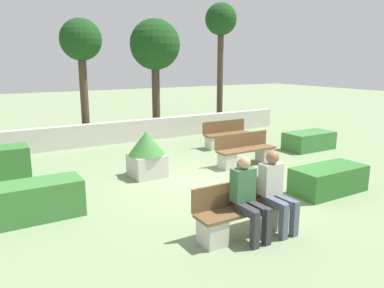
{
  "coord_description": "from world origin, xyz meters",
  "views": [
    {
      "loc": [
        -4.73,
        -6.91,
        2.81
      ],
      "look_at": [
        -0.3,
        0.5,
        0.9
      ],
      "focal_mm": 35.0,
      "sensor_mm": 36.0,
      "label": 1
    }
  ],
  "objects_px": {
    "bench_right_side": "(227,137)",
    "person_seated_man": "(248,195)",
    "person_seated_woman": "(276,187)",
    "bench_left_side": "(246,153)",
    "planter_corner_left": "(147,153)",
    "tree_center_left": "(81,44)",
    "tree_center_right": "(155,46)",
    "tree_rightmost": "(221,26)",
    "bench_front": "(245,214)"
  },
  "relations": [
    {
      "from": "bench_right_side",
      "to": "planter_corner_left",
      "type": "xyz_separation_m",
      "value": [
        -3.65,
        -1.62,
        0.27
      ]
    },
    {
      "from": "bench_front",
      "to": "planter_corner_left",
      "type": "height_order",
      "value": "planter_corner_left"
    },
    {
      "from": "bench_right_side",
      "to": "tree_rightmost",
      "type": "xyz_separation_m",
      "value": [
        2.11,
        3.48,
        3.94
      ]
    },
    {
      "from": "bench_right_side",
      "to": "bench_front",
      "type": "bearing_deg",
      "value": -122.02
    },
    {
      "from": "tree_center_left",
      "to": "bench_left_side",
      "type": "bearing_deg",
      "value": -60.49
    },
    {
      "from": "bench_right_side",
      "to": "person_seated_woman",
      "type": "distance_m",
      "value": 6.34
    },
    {
      "from": "bench_right_side",
      "to": "person_seated_woman",
      "type": "relative_size",
      "value": 1.23
    },
    {
      "from": "person_seated_man",
      "to": "tree_center_left",
      "type": "bearing_deg",
      "value": 91.28
    },
    {
      "from": "bench_left_side",
      "to": "person_seated_woman",
      "type": "xyz_separation_m",
      "value": [
        -2.17,
        -3.46,
        0.43
      ]
    },
    {
      "from": "bench_right_side",
      "to": "tree_center_left",
      "type": "bearing_deg",
      "value": 142.23
    },
    {
      "from": "bench_right_side",
      "to": "tree_center_left",
      "type": "height_order",
      "value": "tree_center_left"
    },
    {
      "from": "tree_center_left",
      "to": "bench_front",
      "type": "bearing_deg",
      "value": -88.2
    },
    {
      "from": "person_seated_woman",
      "to": "tree_rightmost",
      "type": "height_order",
      "value": "tree_rightmost"
    },
    {
      "from": "person_seated_man",
      "to": "planter_corner_left",
      "type": "bearing_deg",
      "value": 90.06
    },
    {
      "from": "bench_left_side",
      "to": "person_seated_man",
      "type": "height_order",
      "value": "person_seated_man"
    },
    {
      "from": "bench_front",
      "to": "tree_center_left",
      "type": "xyz_separation_m",
      "value": [
        -0.27,
        8.54,
        3.04
      ]
    },
    {
      "from": "person_seated_man",
      "to": "planter_corner_left",
      "type": "height_order",
      "value": "person_seated_man"
    },
    {
      "from": "tree_center_left",
      "to": "planter_corner_left",
      "type": "bearing_deg",
      "value": -87.72
    },
    {
      "from": "tree_rightmost",
      "to": "planter_corner_left",
      "type": "bearing_deg",
      "value": -138.48
    },
    {
      "from": "tree_center_right",
      "to": "tree_rightmost",
      "type": "distance_m",
      "value": 3.22
    },
    {
      "from": "person_seated_man",
      "to": "person_seated_woman",
      "type": "distance_m",
      "value": 0.59
    },
    {
      "from": "person_seated_man",
      "to": "tree_rightmost",
      "type": "relative_size",
      "value": 0.26
    },
    {
      "from": "person_seated_woman",
      "to": "tree_center_left",
      "type": "xyz_separation_m",
      "value": [
        -0.79,
        8.68,
        2.62
      ]
    },
    {
      "from": "person_seated_woman",
      "to": "bench_left_side",
      "type": "bearing_deg",
      "value": 57.92
    },
    {
      "from": "bench_front",
      "to": "tree_rightmost",
      "type": "relative_size",
      "value": 0.35
    },
    {
      "from": "bench_right_side",
      "to": "person_seated_woman",
      "type": "xyz_separation_m",
      "value": [
        -3.06,
        -5.54,
        0.43
      ]
    },
    {
      "from": "tree_center_right",
      "to": "planter_corner_left",
      "type": "bearing_deg",
      "value": -117.97
    },
    {
      "from": "bench_front",
      "to": "person_seated_woman",
      "type": "bearing_deg",
      "value": -14.83
    },
    {
      "from": "tree_center_left",
      "to": "tree_center_right",
      "type": "xyz_separation_m",
      "value": [
        2.87,
        0.27,
        -0.01
      ]
    },
    {
      "from": "planter_corner_left",
      "to": "tree_center_right",
      "type": "distance_m",
      "value": 6.34
    },
    {
      "from": "bench_right_side",
      "to": "person_seated_man",
      "type": "xyz_separation_m",
      "value": [
        -3.65,
        -5.54,
        0.41
      ]
    },
    {
      "from": "bench_right_side",
      "to": "tree_center_right",
      "type": "relative_size",
      "value": 0.38
    },
    {
      "from": "person_seated_woman",
      "to": "planter_corner_left",
      "type": "xyz_separation_m",
      "value": [
        -0.6,
        3.91,
        -0.16
      ]
    },
    {
      "from": "person_seated_man",
      "to": "person_seated_woman",
      "type": "height_order",
      "value": "person_seated_woman"
    },
    {
      "from": "person_seated_woman",
      "to": "planter_corner_left",
      "type": "distance_m",
      "value": 3.96
    },
    {
      "from": "person_seated_woman",
      "to": "tree_center_right",
      "type": "xyz_separation_m",
      "value": [
        2.08,
        8.96,
        2.6
      ]
    },
    {
      "from": "person_seated_man",
      "to": "tree_rightmost",
      "type": "height_order",
      "value": "tree_rightmost"
    },
    {
      "from": "person_seated_man",
      "to": "tree_rightmost",
      "type": "bearing_deg",
      "value": 57.45
    },
    {
      "from": "person_seated_man",
      "to": "bench_right_side",
      "type": "bearing_deg",
      "value": 56.63
    },
    {
      "from": "bench_right_side",
      "to": "planter_corner_left",
      "type": "distance_m",
      "value": 4.01
    },
    {
      "from": "person_seated_woman",
      "to": "tree_rightmost",
      "type": "relative_size",
      "value": 0.26
    },
    {
      "from": "person_seated_man",
      "to": "planter_corner_left",
      "type": "distance_m",
      "value": 3.92
    },
    {
      "from": "planter_corner_left",
      "to": "bench_front",
      "type": "bearing_deg",
      "value": -88.82
    },
    {
      "from": "planter_corner_left",
      "to": "person_seated_man",
      "type": "bearing_deg",
      "value": -89.94
    },
    {
      "from": "person_seated_man",
      "to": "tree_rightmost",
      "type": "xyz_separation_m",
      "value": [
        5.76,
        9.02,
        3.53
      ]
    },
    {
      "from": "bench_front",
      "to": "bench_left_side",
      "type": "xyz_separation_m",
      "value": [
        2.69,
        3.32,
        -0.0
      ]
    },
    {
      "from": "bench_front",
      "to": "bench_left_side",
      "type": "distance_m",
      "value": 4.27
    },
    {
      "from": "bench_front",
      "to": "planter_corner_left",
      "type": "bearing_deg",
      "value": 91.18
    },
    {
      "from": "person_seated_man",
      "to": "tree_center_left",
      "type": "height_order",
      "value": "tree_center_left"
    },
    {
      "from": "bench_right_side",
      "to": "planter_corner_left",
      "type": "bearing_deg",
      "value": -154.55
    }
  ]
}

